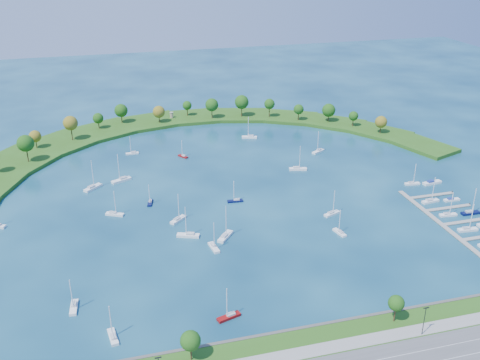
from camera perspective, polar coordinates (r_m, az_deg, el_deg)
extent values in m
plane|color=#082C47|center=(262.20, -0.77, -1.35)|extent=(700.00, 700.00, 0.00)
cube|color=#474442|center=(179.28, 7.75, -14.93)|extent=(420.00, 1.20, 1.80)
cube|color=gray|center=(171.54, 9.16, -16.83)|extent=(420.00, 5.00, 0.12)
cylinder|color=#382314|center=(164.92, -5.12, -17.39)|extent=(0.56, 0.56, 5.25)
sphere|color=#1B4411|center=(162.40, -5.17, -16.38)|extent=(6.00, 6.00, 6.00)
cylinder|color=#382314|center=(183.84, 15.78, -13.23)|extent=(0.56, 0.56, 5.60)
sphere|color=#1B4411|center=(181.58, 15.92, -12.27)|extent=(5.20, 5.20, 5.20)
cylinder|color=black|center=(179.71, 18.57, -13.75)|extent=(0.24, 0.24, 10.00)
cube|color=#2A5316|center=(317.63, -22.37, 1.66)|extent=(54.07, 56.09, 2.00)
cube|color=#2A5316|center=(336.54, -18.52, 3.49)|extent=(55.20, 54.07, 2.00)
cube|color=#2A5316|center=(351.75, -14.28, 4.90)|extent=(53.65, 48.47, 2.00)
cube|color=#2A5316|center=(362.89, -9.76, 5.91)|extent=(49.62, 39.75, 2.00)
cube|color=#2A5316|center=(369.71, -5.08, 6.51)|extent=(44.32, 29.96, 2.00)
cube|color=#2A5316|center=(372.05, -0.30, 6.73)|extent=(49.49, 38.05, 2.00)
cube|color=#2A5316|center=(369.87, 4.47, 6.54)|extent=(51.13, 44.12, 2.00)
cube|color=#2A5316|center=(363.22, 9.16, 5.97)|extent=(49.19, 47.96, 2.00)
cube|color=#2A5316|center=(352.23, 13.69, 4.99)|extent=(43.90, 49.49, 2.00)
cube|color=#2A5316|center=(337.16, 17.95, 3.61)|extent=(35.67, 48.74, 2.00)
cylinder|color=#382314|center=(312.24, -21.23, 2.52)|extent=(0.56, 0.56, 8.64)
sphere|color=#1B4411|center=(310.19, -21.40, 3.57)|extent=(8.97, 8.97, 8.97)
cylinder|color=#382314|center=(331.16, -20.42, 3.59)|extent=(0.56, 0.56, 5.70)
sphere|color=brown|center=(329.80, -20.52, 4.27)|extent=(6.81, 6.81, 6.81)
cylinder|color=#382314|center=(337.07, -17.09, 4.69)|extent=(0.56, 0.56, 8.78)
sphere|color=brown|center=(335.17, -17.21, 5.67)|extent=(8.50, 8.50, 8.50)
cylinder|color=#382314|center=(353.56, -14.47, 5.62)|extent=(0.56, 0.56, 5.39)
sphere|color=#1B4411|center=(352.34, -14.53, 6.23)|extent=(6.57, 6.57, 6.57)
cylinder|color=#382314|center=(361.14, -12.19, 6.33)|extent=(0.56, 0.56, 6.48)
sphere|color=#1B4411|center=(359.69, -12.26, 7.07)|extent=(8.37, 8.37, 8.37)
cylinder|color=#382314|center=(357.57, -8.39, 6.36)|extent=(0.56, 0.56, 5.58)
sphere|color=brown|center=(356.27, -8.43, 7.03)|extent=(7.75, 7.75, 7.75)
cylinder|color=#382314|center=(368.98, -5.50, 7.10)|extent=(0.56, 0.56, 5.87)
sphere|color=#1B4411|center=(367.78, -5.52, 7.72)|extent=(6.03, 6.03, 6.03)
cylinder|color=#382314|center=(362.51, -2.93, 6.99)|extent=(0.56, 0.56, 7.36)
sphere|color=#1B4411|center=(360.94, -2.95, 7.81)|extent=(8.49, 8.49, 8.49)
cylinder|color=#382314|center=(365.63, 0.18, 7.23)|extent=(0.56, 0.56, 7.98)
sphere|color=#1B4411|center=(363.95, 0.18, 8.10)|extent=(9.19, 9.19, 9.19)
cylinder|color=#382314|center=(365.00, 3.06, 7.13)|extent=(0.56, 0.56, 7.55)
sphere|color=#1B4411|center=(363.50, 3.08, 7.90)|extent=(6.91, 6.91, 6.91)
cylinder|color=#382314|center=(360.11, 6.09, 6.66)|extent=(0.56, 0.56, 6.09)
sphere|color=#1B4411|center=(358.83, 6.12, 7.32)|extent=(6.50, 6.50, 6.50)
cylinder|color=#382314|center=(360.18, 9.15, 6.47)|extent=(0.56, 0.56, 5.84)
sphere|color=#1B4411|center=(358.81, 9.20, 7.17)|extent=(8.55, 8.55, 8.55)
cylinder|color=#382314|center=(353.91, 11.66, 5.92)|extent=(0.56, 0.56, 5.55)
sphere|color=#1B4411|center=(352.71, 11.71, 6.53)|extent=(5.98, 5.98, 5.98)
cylinder|color=#382314|center=(345.11, 14.37, 5.19)|extent=(0.56, 0.56, 5.66)
sphere|color=brown|center=(343.78, 14.45, 5.87)|extent=(7.34, 7.34, 7.34)
cylinder|color=gray|center=(366.06, -7.12, 6.69)|extent=(2.20, 2.20, 3.54)
cylinder|color=gray|center=(365.49, -7.14, 6.98)|extent=(2.60, 2.60, 0.30)
cube|color=gray|center=(244.32, 21.14, -5.10)|extent=(2.20, 82.00, 0.40)
cube|color=gray|center=(255.74, 22.52, -3.98)|extent=(22.00, 2.00, 0.40)
cube|color=gray|center=(264.92, 20.86, -2.71)|extent=(22.00, 2.00, 0.40)
cylinder|color=#382314|center=(271.08, 22.75, -2.35)|extent=(0.36, 0.36, 1.60)
cube|color=gray|center=(274.43, 19.32, -1.51)|extent=(22.00, 2.00, 0.40)
cylinder|color=#382314|center=(280.38, 21.18, -1.19)|extent=(0.36, 0.36, 1.60)
cube|color=maroon|center=(182.42, -1.17, -14.04)|extent=(8.30, 4.38, 0.96)
cube|color=#B8B9BD|center=(182.23, -0.95, -13.76)|extent=(3.12, 2.29, 0.67)
cylinder|color=silver|center=(178.57, -1.37, -12.63)|extent=(0.32, 0.32, 10.79)
cube|color=white|center=(245.61, 9.54, -3.47)|extent=(8.23, 4.93, 0.96)
cube|color=#B8B9BD|center=(244.72, 9.42, -3.36)|extent=(3.16, 2.45, 0.67)
cylinder|color=silver|center=(243.38, 9.74, -2.21)|extent=(0.32, 0.32, 10.75)
cube|color=white|center=(288.80, 6.04, 1.14)|extent=(9.51, 4.77, 1.10)
cube|color=#B8B9BD|center=(288.33, 5.87, 1.31)|extent=(3.55, 2.54, 0.77)
cylinder|color=silver|center=(286.31, 6.25, 2.38)|extent=(0.32, 0.32, 12.37)
cube|color=white|center=(231.33, 10.31, -5.41)|extent=(3.55, 7.55, 0.87)
cube|color=#B8B9BD|center=(230.48, 10.43, -5.32)|extent=(1.94, 2.79, 0.61)
cylinder|color=silver|center=(229.16, 10.32, -4.18)|extent=(0.32, 0.32, 9.83)
cube|color=white|center=(280.33, -12.23, -0.03)|extent=(10.36, 6.74, 1.21)
cube|color=#B8B9BD|center=(280.33, -12.06, 0.22)|extent=(4.03, 3.26, 0.85)
cylinder|color=silver|center=(277.09, -12.51, 1.33)|extent=(0.32, 0.32, 13.63)
cube|color=white|center=(313.96, -11.14, 2.73)|extent=(7.18, 2.24, 0.85)
cube|color=#B8B9BD|center=(313.76, -11.03, 2.87)|extent=(2.54, 1.48, 0.60)
cylinder|color=silver|center=(312.06, -11.32, 3.61)|extent=(0.32, 0.32, 9.60)
cube|color=white|center=(224.71, -1.53, -5.89)|extent=(8.25, 9.14, 1.16)
cube|color=#B8B9BD|center=(223.47, -1.64, -5.79)|extent=(3.61, 3.80, 0.81)
cylinder|color=silver|center=(221.83, -1.46, -4.22)|extent=(0.32, 0.32, 13.02)
cube|color=maroon|center=(305.58, -5.94, 2.45)|extent=(5.23, 6.45, 0.79)
cube|color=#B8B9BD|center=(304.89, -5.86, 2.54)|extent=(2.36, 2.62, 0.55)
cylinder|color=silver|center=(304.18, -6.05, 3.32)|extent=(0.32, 0.32, 8.85)
cube|color=white|center=(194.18, -16.88, -12.56)|extent=(2.97, 8.25, 0.97)
cube|color=#B8B9BD|center=(194.35, -16.88, -12.23)|extent=(1.83, 2.96, 0.68)
cylinder|color=silver|center=(190.25, -17.11, -11.24)|extent=(0.32, 0.32, 10.91)
cube|color=white|center=(247.93, -12.88, -3.49)|extent=(8.27, 5.67, 0.97)
cube|color=#B8B9BD|center=(247.87, -13.07, -3.30)|extent=(3.25, 2.70, 0.68)
cylinder|color=silver|center=(245.00, -12.87, -2.27)|extent=(0.32, 0.32, 10.95)
cube|color=white|center=(179.25, -13.07, -15.61)|extent=(3.28, 8.15, 0.95)
cube|color=#B8B9BD|center=(178.13, -13.04, -15.56)|extent=(1.92, 2.96, 0.67)
cylinder|color=silver|center=(176.12, -13.29, -14.03)|extent=(0.32, 0.32, 10.69)
cube|color=white|center=(238.74, -6.44, -4.12)|extent=(7.98, 7.39, 1.02)
cube|color=#B8B9BD|center=(237.76, -6.58, -4.02)|extent=(3.34, 3.21, 0.71)
cylinder|color=silver|center=(236.29, -6.40, -2.73)|extent=(0.32, 0.32, 11.49)
cube|color=#090E3B|center=(255.20, -9.32, -2.36)|extent=(3.42, 6.94, 0.80)
cube|color=#B8B9BD|center=(255.49, -9.31, -2.15)|extent=(1.83, 2.59, 0.56)
cylinder|color=silver|center=(252.58, -9.41, -1.41)|extent=(0.32, 0.32, 9.03)
cube|color=white|center=(332.78, 0.99, 4.48)|extent=(9.43, 5.50, 1.09)
cube|color=#B8B9BD|center=(332.41, 1.15, 4.62)|extent=(3.61, 2.76, 0.77)
cylinder|color=silver|center=(330.60, 0.87, 5.57)|extent=(0.32, 0.32, 12.30)
cube|color=#090E3B|center=(253.44, -0.51, -2.20)|extent=(7.34, 2.61, 0.86)
cube|color=#B8B9BD|center=(253.22, -0.35, -2.04)|extent=(2.63, 1.62, 0.60)
cylinder|color=silver|center=(251.03, -0.64, -1.13)|extent=(0.32, 0.32, 9.71)
cube|color=white|center=(275.43, -15.03, -0.78)|extent=(9.22, 8.71, 1.19)
cube|color=#B8B9BD|center=(274.43, -15.20, -0.67)|extent=(3.88, 3.77, 0.83)
cylinder|color=silver|center=(273.00, -15.07, 0.66)|extent=(0.32, 0.32, 13.39)
cube|color=white|center=(226.40, -5.41, -5.76)|extent=(9.55, 5.66, 1.11)
cube|color=#B8B9BD|center=(225.77, -5.19, -5.57)|extent=(3.66, 2.83, 0.78)
cylinder|color=silver|center=(223.21, -5.67, -4.24)|extent=(0.32, 0.32, 12.47)
cube|color=white|center=(217.63, -2.73, -7.03)|extent=(3.33, 8.34, 0.97)
cube|color=#B8B9BD|center=(217.86, -2.81, -6.74)|extent=(1.95, 3.02, 0.68)
cylinder|color=silver|center=(214.06, -2.70, -5.76)|extent=(0.32, 0.32, 10.95)
cube|color=white|center=(313.70, 8.12, 2.95)|extent=(8.63, 6.38, 1.03)
cube|color=#B8B9BD|center=(314.03, 8.23, 3.14)|extent=(3.44, 2.96, 0.72)
cylinder|color=silver|center=(310.96, 8.11, 4.00)|extent=(0.32, 0.32, 11.58)
cube|color=white|center=(248.54, 22.58, -4.79)|extent=(8.62, 3.12, 1.01)
cube|color=#B8B9BD|center=(247.71, 22.45, -4.64)|extent=(3.09, 1.92, 0.71)
cylinder|color=silver|center=(246.13, 22.94, -3.51)|extent=(0.32, 0.32, 11.39)
cube|color=white|center=(257.99, 20.82, -3.41)|extent=(7.92, 2.90, 0.93)
cube|color=#B8B9BD|center=(257.27, 20.69, -3.27)|extent=(2.85, 1.77, 0.65)
cylinder|color=silver|center=(255.85, 21.12, -2.27)|extent=(0.32, 0.32, 10.47)
cube|color=#090E3B|center=(263.23, 22.82, -3.18)|extent=(8.58, 2.60, 1.02)
cube|color=#B8B9BD|center=(262.37, 22.70, -3.04)|extent=(3.02, 1.74, 0.72)
cylinder|color=silver|center=(260.99, 23.16, -1.94)|extent=(0.32, 0.32, 11.50)
cube|color=white|center=(267.82, 19.18, -2.10)|extent=(8.75, 3.39, 1.02)
cube|color=#B8B9BD|center=(266.93, 19.06, -1.97)|extent=(3.16, 2.02, 0.72)
cylinder|color=silver|center=(265.66, 19.47, -0.87)|extent=(0.32, 0.32, 11.51)
cube|color=white|center=(272.83, 21.14, -1.93)|extent=(7.64, 2.37, 0.91)
cube|color=navy|center=(272.10, 21.03, -1.81)|extent=(2.70, 1.57, 0.64)
cube|color=white|center=(283.64, 17.46, -0.37)|extent=(7.67, 2.87, 0.90)
cube|color=#B8B9BD|center=(283.01, 17.34, -0.24)|extent=(2.76, 1.73, 0.63)
cylinder|color=silver|center=(281.75, 17.71, 0.65)|extent=(0.32, 0.32, 10.11)
cube|color=white|center=(287.57, 19.34, -0.27)|extent=(10.12, 3.96, 1.18)
cube|color=navy|center=(286.55, 19.21, -0.12)|extent=(3.66, 2.34, 0.83)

